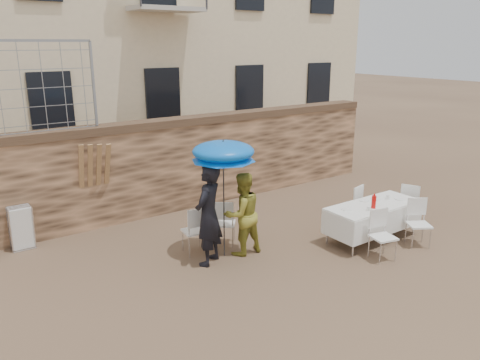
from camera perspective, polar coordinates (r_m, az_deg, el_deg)
ground at (r=7.81m, az=7.05°, el=-14.22°), size 80.00×80.00×0.00m
stone_wall at (r=11.31m, az=-9.83°, el=1.50°), size 13.00×0.50×2.20m
chain_link_fence at (r=10.10m, az=-26.19°, el=9.87°), size 3.20×0.06×1.80m
man_suit at (r=8.53m, az=-3.87°, el=-4.26°), size 0.83×0.76×1.91m
woman_dress at (r=8.96m, az=0.27°, el=-4.15°), size 0.80×0.62×1.63m
umbrella at (r=8.51m, az=-2.04°, el=3.09°), size 1.19×1.19×2.12m
couple_chair_left at (r=9.15m, az=-5.60°, el=-6.03°), size 0.53×0.53×0.96m
couple_chair_right at (r=9.48m, az=-1.90°, el=-5.14°), size 0.68×0.68×0.96m
banquet_table at (r=10.01m, az=15.99°, el=-3.08°), size 2.10×0.85×0.78m
soda_bottle at (r=9.72m, az=16.00°, el=-2.58°), size 0.09×0.09×0.26m
table_chair_front_left at (r=9.22m, az=17.07°, el=-6.53°), size 0.57×0.57×0.96m
table_chair_front_right at (r=10.07m, az=20.99°, el=-4.97°), size 0.66×0.66×0.96m
table_chair_back at (r=10.72m, az=13.29°, el=-3.00°), size 0.58×0.58×0.96m
table_chair_side at (r=11.22m, az=20.07°, el=-2.71°), size 0.63×0.63×0.96m
chair_stack_right at (r=10.34m, az=-25.25°, el=-5.04°), size 0.46×0.40×0.92m
wood_planks at (r=10.57m, az=-17.18°, el=-0.62°), size 0.70×0.20×2.00m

